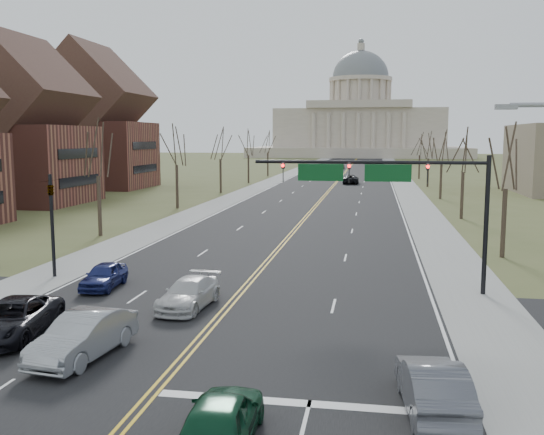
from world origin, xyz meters
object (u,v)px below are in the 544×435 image
(car_sb_outer_lead, at_px, (12,319))
(car_sb_inner_second, at_px, (189,294))
(signal_mast, at_px, (387,182))
(car_sb_inner_lead, at_px, (84,336))
(car_far_nb, at_px, (351,179))
(signal_left, at_px, (52,214))
(car_far_sb, at_px, (340,166))
(car_sb_outer_second, at_px, (104,276))
(car_nb_outer_lead, at_px, (433,386))
(car_nb_inner_lead, at_px, (221,420))

(car_sb_outer_lead, relative_size, car_sb_inner_second, 1.15)
(signal_mast, distance_m, car_sb_inner_lead, 17.03)
(car_far_nb, bearing_deg, signal_left, 79.24)
(car_sb_inner_second, height_order, car_far_sb, car_far_sb)
(car_sb_outer_lead, bearing_deg, signal_mast, 27.28)
(car_sb_outer_second, height_order, car_far_sb, car_far_sb)
(car_far_sb, bearing_deg, signal_left, -91.97)
(car_nb_outer_lead, xyz_separation_m, car_sb_outer_lead, (-16.22, 4.16, -0.03))
(car_nb_inner_lead, distance_m, car_far_nb, 92.84)
(car_sb_outer_lead, xyz_separation_m, car_sb_inner_second, (5.77, 5.32, -0.07))
(car_sb_inner_second, xyz_separation_m, car_sb_outer_second, (-5.65, 2.90, -0.01))
(car_sb_outer_second, bearing_deg, car_sb_inner_second, -30.73)
(signal_left, bearing_deg, car_nb_outer_lead, -35.62)
(car_nb_outer_lead, distance_m, car_sb_outer_lead, 16.75)
(signal_left, height_order, car_far_nb, signal_left)
(car_nb_inner_lead, bearing_deg, signal_left, -52.26)
(car_sb_outer_lead, height_order, car_far_nb, car_far_nb)
(car_nb_outer_lead, xyz_separation_m, car_sb_inner_lead, (-12.27, 2.47, 0.04))
(car_nb_inner_lead, xyz_separation_m, car_sb_outer_lead, (-10.57, 7.23, -0.01))
(car_nb_outer_lead, relative_size, car_sb_inner_lead, 0.95)
(signal_left, height_order, car_nb_inner_lead, signal_left)
(car_nb_outer_lead, distance_m, car_far_sb, 141.27)
(car_sb_inner_second, relative_size, car_far_nb, 0.83)
(car_sb_outer_lead, bearing_deg, car_far_nb, 76.02)
(car_sb_inner_second, height_order, car_sb_outer_second, car_sb_inner_second)
(car_far_sb, bearing_deg, car_sb_inner_second, -87.58)
(car_sb_inner_lead, xyz_separation_m, car_far_sb, (1.70, 138.41, -0.03))
(car_far_sb, bearing_deg, car_nb_outer_lead, -83.34)
(car_sb_outer_second, bearing_deg, car_nb_inner_lead, -59.47)
(signal_left, relative_size, car_nb_inner_lead, 1.33)
(car_nb_outer_lead, bearing_deg, car_far_sb, -91.03)
(car_sb_outer_second, xyz_separation_m, car_far_sb, (5.52, 128.49, 0.12))
(car_far_nb, bearing_deg, car_nb_outer_lead, 93.71)
(signal_left, relative_size, car_sb_outer_lead, 1.09)
(signal_mast, xyz_separation_m, car_sb_inner_second, (-9.24, -4.96, -5.06))
(car_far_nb, bearing_deg, car_sb_outer_lead, 83.08)
(car_sb_inner_lead, bearing_deg, signal_left, 130.52)
(signal_left, relative_size, car_sb_inner_lead, 1.19)
(signal_mast, xyz_separation_m, car_sb_inner_lead, (-11.06, -11.97, -4.92))
(signal_mast, distance_m, car_sb_outer_second, 15.87)
(car_sb_outer_lead, bearing_deg, car_far_sb, 80.52)
(car_sb_outer_second, relative_size, car_far_sb, 0.85)
(car_sb_inner_lead, height_order, car_far_nb, car_sb_inner_lead)
(signal_left, height_order, car_sb_inner_second, signal_left)
(car_sb_inner_lead, relative_size, car_sb_outer_lead, 0.92)
(signal_mast, relative_size, car_sb_outer_second, 3.04)
(car_nb_inner_lead, bearing_deg, car_sb_inner_second, -70.97)
(car_far_sb, bearing_deg, car_nb_inner_lead, -85.68)
(car_sb_outer_second, distance_m, car_far_sb, 128.61)
(signal_mast, distance_m, car_sb_outer_lead, 18.87)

